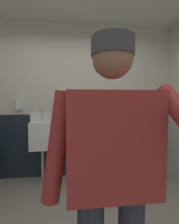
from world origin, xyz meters
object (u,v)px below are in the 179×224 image
(urinal_left, at_px, (41,135))
(urinal_middle, at_px, (85,134))
(person, at_px, (112,172))
(soap_dispenser, at_px, (19,104))

(urinal_left, bearing_deg, urinal_middle, 0.00)
(urinal_middle, relative_size, person, 0.75)
(person, height_order, soap_dispenser, person)
(urinal_left, xyz_separation_m, person, (0.67, -2.09, 0.20))
(soap_dispenser, bearing_deg, urinal_middle, -6.04)
(urinal_left, relative_size, urinal_middle, 1.00)
(urinal_left, height_order, person, person)
(urinal_left, bearing_deg, person, -72.24)
(urinal_left, xyz_separation_m, urinal_middle, (0.75, 0.00, 0.00))
(person, bearing_deg, urinal_middle, 87.80)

